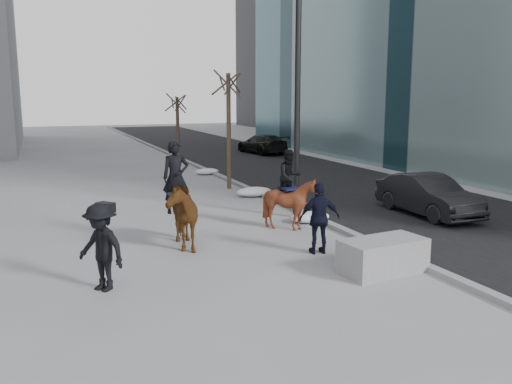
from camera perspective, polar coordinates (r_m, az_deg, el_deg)
name	(u,v)px	position (r m, az deg, el deg)	size (l,w,h in m)	color
ground	(276,265)	(12.44, 2.09, -7.74)	(120.00, 120.00, 0.00)	gray
road	(328,182)	(24.23, 7.57, 1.06)	(8.00, 90.00, 0.01)	black
curb	(244,186)	(22.54, -1.31, 0.60)	(0.25, 90.00, 0.12)	gray
planter	(383,256)	(12.17, 13.21, -6.57)	(1.87, 0.94, 0.75)	gray
car_near	(428,195)	(18.19, 17.64, -0.32)	(1.39, 3.97, 1.31)	black
car_far	(262,144)	(35.62, 0.64, 5.09)	(1.79, 4.39, 1.28)	black
tree_near	(229,125)	(22.15, -2.89, 7.02)	(1.20, 1.20, 5.19)	#3C2A23
tree_far	(178,127)	(30.41, -8.24, 6.78)	(1.20, 1.20, 4.11)	#32281E
mounted_left	(178,208)	(13.83, -8.24, -1.69)	(1.06, 2.13, 2.69)	#46230E
mounted_right	(291,198)	(15.51, 3.72, -0.61)	(1.34, 1.47, 2.30)	#522410
feeder	(319,218)	(13.22, 6.70, -2.76)	(1.08, 0.94, 1.75)	black
camera_crew	(101,247)	(11.10, -15.99, -5.58)	(1.20, 1.30, 1.75)	black
lamppost	(297,55)	(16.87, 4.37, 14.15)	(0.25, 0.90, 9.09)	black
snow_piles	(253,192)	(20.73, -0.29, 0.03)	(1.39, 11.53, 0.35)	white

